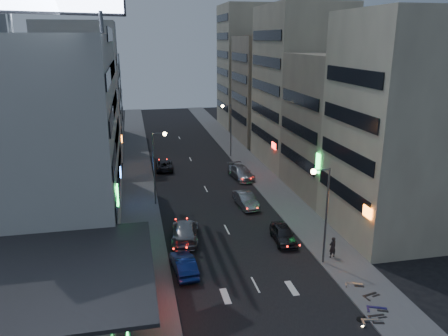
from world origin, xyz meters
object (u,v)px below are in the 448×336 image
object	(u,v)px
road_car_silver	(185,231)
person	(333,247)
parked_car_right_near	(283,234)
scooter_silver_a	(383,311)
parked_car_right_far	(241,173)
scooter_blue	(388,300)
parked_car_left	(164,165)
scooter_silver_b	(364,277)
scooter_black_a	(384,307)
road_car_blue	(184,264)
parked_car_right_mid	(246,200)
scooter_black_b	(376,285)

from	to	relation	value
road_car_silver	person	world-z (taller)	person
parked_car_right_near	person	xyz separation A→B (m)	(2.94, -3.85, 0.28)
road_car_silver	scooter_silver_a	world-z (taller)	road_car_silver
parked_car_right_far	scooter_blue	xyz separation A→B (m)	(2.67, -30.00, -0.08)
road_car_silver	parked_car_right_near	bearing A→B (deg)	174.31
parked_car_left	scooter_silver_b	size ratio (longest dim) A/B	2.57
scooter_black_a	scooter_silver_a	xyz separation A→B (m)	(-0.43, -0.52, 0.09)
parked_car_right_far	scooter_blue	distance (m)	30.12
parked_car_right_near	road_car_blue	world-z (taller)	parked_car_right_near
scooter_black_a	scooter_silver_a	distance (m)	0.68
parked_car_right_far	scooter_silver_b	xyz separation A→B (m)	(2.61, -26.89, -0.10)
parked_car_left	scooter_black_a	bearing A→B (deg)	110.58
parked_car_right_far	scooter_silver_b	distance (m)	27.02
parked_car_right_mid	scooter_blue	bearing A→B (deg)	-82.32
parked_car_right_mid	road_car_blue	size ratio (longest dim) A/B	1.06
parked_car_left	person	world-z (taller)	person
scooter_black_b	scooter_silver_b	world-z (taller)	scooter_silver_b
road_car_silver	scooter_silver_a	xyz separation A→B (m)	(11.06, -14.44, -0.12)
parked_car_right_near	scooter_black_b	distance (m)	10.03
parked_car_right_near	person	distance (m)	4.85
parked_car_right_near	parked_car_left	xyz separation A→B (m)	(-8.72, 24.75, -0.06)
road_car_blue	scooter_black_b	size ratio (longest dim) A/B	2.46
person	parked_car_right_far	bearing A→B (deg)	-97.97
person	scooter_black_a	distance (m)	7.95
scooter_silver_a	scooter_blue	distance (m)	1.46
parked_car_right_far	parked_car_right_mid	bearing A→B (deg)	-108.31
parked_car_left	scooter_blue	xyz separation A→B (m)	(12.19, -36.02, 0.04)
parked_car_left	parked_car_right_far	world-z (taller)	parked_car_right_far
scooter_silver_a	scooter_silver_b	world-z (taller)	scooter_silver_a
parked_car_right_near	scooter_silver_a	size ratio (longest dim) A/B	2.19
parked_car_right_near	scooter_silver_a	bearing A→B (deg)	-74.63
person	scooter_silver_a	world-z (taller)	person
parked_car_right_far	scooter_black_a	bearing A→B (deg)	-93.11
road_car_silver	scooter_blue	world-z (taller)	road_car_silver
parked_car_right_near	scooter_blue	bearing A→B (deg)	-68.77
person	parked_car_right_near	bearing A→B (deg)	-65.99
parked_car_right_far	scooter_black_b	bearing A→B (deg)	-91.04
road_car_blue	scooter_silver_b	xyz separation A→B (m)	(12.84, -4.55, -0.02)
parked_car_left	scooter_black_b	bearing A→B (deg)	113.04
scooter_black_a	scooter_blue	distance (m)	0.79
road_car_silver	scooter_silver_a	bearing A→B (deg)	135.70
person	scooter_silver_b	world-z (taller)	person
parked_car_right_mid	scooter_silver_b	world-z (taller)	parked_car_right_mid
parked_car_right_far	road_car_silver	size ratio (longest dim) A/B	0.95
scooter_black_b	scooter_silver_b	xyz separation A→B (m)	(-0.31, 1.16, 0.04)
road_car_blue	scooter_blue	distance (m)	14.99
parked_car_right_far	scooter_black_a	size ratio (longest dim) A/B	3.25
parked_car_right_far	road_car_blue	bearing A→B (deg)	-121.58
parked_car_left	scooter_silver_a	distance (m)	38.70
scooter_black_a	scooter_blue	xyz separation A→B (m)	(0.59, 0.53, 0.08)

